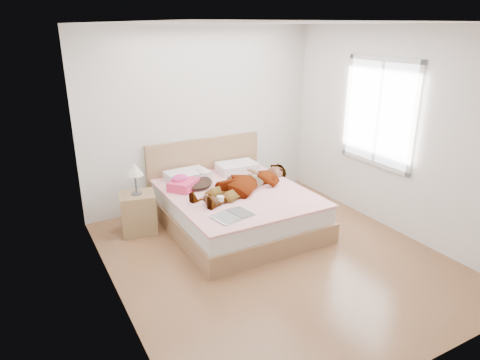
{
  "coord_description": "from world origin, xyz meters",
  "views": [
    {
      "loc": [
        -2.5,
        -3.68,
        2.58
      ],
      "look_at": [
        0.0,
        0.85,
        0.7
      ],
      "focal_mm": 32.0,
      "sensor_mm": 36.0,
      "label": 1
    }
  ],
  "objects_px": {
    "bed": "(233,205)",
    "plush_toy": "(211,201)",
    "magazine": "(233,215)",
    "woman": "(246,180)",
    "coffee_mug": "(221,200)",
    "phone": "(200,171)",
    "towel": "(183,183)",
    "nightstand": "(138,210)"
  },
  "relations": [
    {
      "from": "bed",
      "to": "plush_toy",
      "type": "bearing_deg",
      "value": -143.79
    },
    {
      "from": "magazine",
      "to": "woman",
      "type": "bearing_deg",
      "value": 51.15
    },
    {
      "from": "bed",
      "to": "coffee_mug",
      "type": "bearing_deg",
      "value": -135.73
    },
    {
      "from": "bed",
      "to": "plush_toy",
      "type": "relative_size",
      "value": 8.24
    },
    {
      "from": "woman",
      "to": "phone",
      "type": "bearing_deg",
      "value": -148.53
    },
    {
      "from": "towel",
      "to": "magazine",
      "type": "xyz_separation_m",
      "value": [
        0.19,
        -1.09,
        -0.07
      ]
    },
    {
      "from": "coffee_mug",
      "to": "woman",
      "type": "bearing_deg",
      "value": 30.44
    },
    {
      "from": "bed",
      "to": "towel",
      "type": "xyz_separation_m",
      "value": [
        -0.59,
        0.33,
        0.32
      ]
    },
    {
      "from": "woman",
      "to": "magazine",
      "type": "xyz_separation_m",
      "value": [
        -0.58,
        -0.72,
        -0.11
      ]
    },
    {
      "from": "woman",
      "to": "plush_toy",
      "type": "relative_size",
      "value": 6.78
    },
    {
      "from": "phone",
      "to": "magazine",
      "type": "xyz_separation_m",
      "value": [
        -0.08,
        -1.12,
        -0.19
      ]
    },
    {
      "from": "phone",
      "to": "magazine",
      "type": "bearing_deg",
      "value": -113.89
    },
    {
      "from": "coffee_mug",
      "to": "nightstand",
      "type": "distance_m",
      "value": 1.15
    },
    {
      "from": "phone",
      "to": "towel",
      "type": "height_order",
      "value": "phone"
    },
    {
      "from": "bed",
      "to": "woman",
      "type": "bearing_deg",
      "value": -12.57
    },
    {
      "from": "towel",
      "to": "nightstand",
      "type": "bearing_deg",
      "value": 174.86
    },
    {
      "from": "magazine",
      "to": "coffee_mug",
      "type": "xyz_separation_m",
      "value": [
        0.03,
        0.4,
        0.04
      ]
    },
    {
      "from": "phone",
      "to": "woman",
      "type": "bearing_deg",
      "value": -58.53
    },
    {
      "from": "woman",
      "to": "bed",
      "type": "height_order",
      "value": "bed"
    },
    {
      "from": "woman",
      "to": "plush_toy",
      "type": "xyz_separation_m",
      "value": [
        -0.68,
        -0.33,
        -0.05
      ]
    },
    {
      "from": "phone",
      "to": "coffee_mug",
      "type": "bearing_deg",
      "value": -113.55
    },
    {
      "from": "magazine",
      "to": "bed",
      "type": "bearing_deg",
      "value": 62.06
    },
    {
      "from": "phone",
      "to": "magazine",
      "type": "distance_m",
      "value": 1.14
    },
    {
      "from": "phone",
      "to": "bed",
      "type": "xyz_separation_m",
      "value": [
        0.32,
        -0.36,
        -0.44
      ]
    },
    {
      "from": "coffee_mug",
      "to": "plush_toy",
      "type": "xyz_separation_m",
      "value": [
        -0.14,
        -0.01,
        0.02
      ]
    },
    {
      "from": "towel",
      "to": "plush_toy",
      "type": "bearing_deg",
      "value": -83.36
    },
    {
      "from": "woman",
      "to": "phone",
      "type": "distance_m",
      "value": 0.65
    },
    {
      "from": "bed",
      "to": "plush_toy",
      "type": "xyz_separation_m",
      "value": [
        -0.51,
        -0.37,
        0.3
      ]
    },
    {
      "from": "towel",
      "to": "bed",
      "type": "bearing_deg",
      "value": -29.54
    },
    {
      "from": "woman",
      "to": "plush_toy",
      "type": "distance_m",
      "value": 0.76
    },
    {
      "from": "bed",
      "to": "plush_toy",
      "type": "distance_m",
      "value": 0.7
    },
    {
      "from": "magazine",
      "to": "nightstand",
      "type": "distance_m",
      "value": 1.41
    },
    {
      "from": "magazine",
      "to": "nightstand",
      "type": "bearing_deg",
      "value": 124.89
    },
    {
      "from": "magazine",
      "to": "plush_toy",
      "type": "xyz_separation_m",
      "value": [
        -0.1,
        0.39,
        0.06
      ]
    },
    {
      "from": "towel",
      "to": "magazine",
      "type": "height_order",
      "value": "towel"
    },
    {
      "from": "magazine",
      "to": "nightstand",
      "type": "relative_size",
      "value": 0.55
    },
    {
      "from": "phone",
      "to": "nightstand",
      "type": "xyz_separation_m",
      "value": [
        -0.88,
        0.03,
        -0.4
      ]
    },
    {
      "from": "woman",
      "to": "towel",
      "type": "height_order",
      "value": "woman"
    },
    {
      "from": "woman",
      "to": "nightstand",
      "type": "xyz_separation_m",
      "value": [
        -1.38,
        0.43,
        -0.31
      ]
    },
    {
      "from": "phone",
      "to": "coffee_mug",
      "type": "xyz_separation_m",
      "value": [
        -0.05,
        -0.72,
        -0.15
      ]
    },
    {
      "from": "woman",
      "to": "magazine",
      "type": "height_order",
      "value": "woman"
    },
    {
      "from": "woman",
      "to": "bed",
      "type": "bearing_deg",
      "value": -122.44
    }
  ]
}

